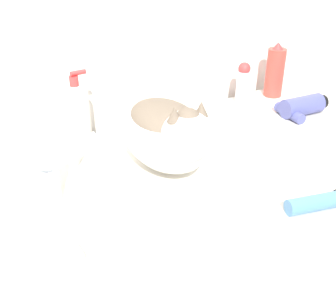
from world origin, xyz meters
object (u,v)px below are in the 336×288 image
Objects in this scene: faucet at (52,166)px; spray_bottle_trigger at (275,71)px; hair_dryer at (301,107)px; soap_bar at (59,262)px; soap_pump_bottle at (78,118)px; cat at (167,131)px; deodorant_stick at (243,84)px; lotion_bottle_white at (130,107)px; cream_tube at (318,202)px.

spray_bottle_trigger reaches higher than faucet.
soap_bar is (-0.85, -0.21, -0.02)m from hair_dryer.
cat is at bearing -69.17° from soap_pump_bottle.
hair_dryer is 1.97× the size of soap_bar.
deodorant_stick is at bearing 30.33° from faucet.
soap_bar is (-0.20, -0.38, -0.08)m from soap_pump_bottle.
lotion_bottle_white is at bearing 48.20° from faucet.
cream_tube is at bearing -116.12° from deodorant_stick.
lotion_bottle_white reaches higher than soap_bar.
soap_pump_bottle is at bearing -151.70° from cat.
soap_pump_bottle is 0.61m from cream_tube.
lotion_bottle_white reaches higher than cream_tube.
spray_bottle_trigger is at bearing 121.03° from cat.
faucet is 0.86m from spray_bottle_trigger.
faucet is 0.56m from cream_tube.
lotion_bottle_white is (-0.41, 0.00, 0.02)m from deodorant_stick.
lotion_bottle_white reaches higher than deodorant_stick.
cat is 0.35m from cream_tube.
deodorant_stick is 0.76× the size of spray_bottle_trigger.
soap_bar is (-0.35, -0.38, -0.07)m from lotion_bottle_white.
hair_dryer reaches higher than cream_tube.
faucet is at bearing -171.10° from hair_dryer.
soap_pump_bottle reaches higher than cream_tube.
deodorant_stick is 1.00× the size of cream_tube.
spray_bottle_trigger is at bearing 52.59° from cream_tube.
spray_bottle_trigger reaches higher than cream_tube.
faucet is 0.79m from hair_dryer.
cream_tube is 0.88× the size of hair_dryer.
spray_bottle_trigger is 1.16× the size of hair_dryer.
cream_tube is (0.31, -0.52, -0.07)m from soap_pump_bottle.
deodorant_stick is at bearing 0.00° from soap_pump_bottle.
deodorant_stick is 0.80× the size of lotion_bottle_white.
cream_tube is 0.49m from hair_dryer.
deodorant_stick reaches higher than cream_tube.
soap_pump_bottle is at bearing 173.44° from hair_dryer.
deodorant_stick is 0.19m from hair_dryer.
cat is at bearing -150.34° from deodorant_stick.
deodorant_stick is 0.85m from soap_bar.
soap_pump_bottle is (-0.56, 0.00, 0.02)m from deodorant_stick.
faucet is 0.22m from soap_bar.
faucet is at bearing 71.36° from soap_bar.
spray_bottle_trigger is 0.18m from hair_dryer.
cream_tube is (0.44, -0.33, -0.07)m from faucet.
soap_pump_bottle reaches higher than faucet.
cream_tube is at bearing -58.99° from soap_pump_bottle.
soap_pump_bottle reaches higher than spray_bottle_trigger.
faucet is at bearing -101.45° from cat.
soap_pump_bottle is at bearing 69.20° from faucet.
spray_bottle_trigger is 0.98m from soap_bar.
cream_tube is (-0.39, -0.52, -0.07)m from spray_bottle_trigger.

